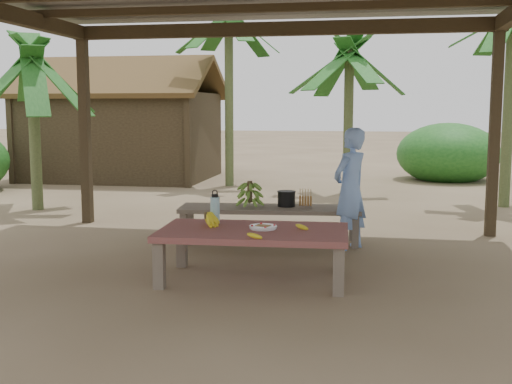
% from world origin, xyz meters
% --- Properties ---
extents(ground, '(80.00, 80.00, 0.00)m').
position_xyz_m(ground, '(0.00, 0.00, 0.00)').
color(ground, brown).
rests_on(ground, ground).
extents(work_table, '(1.84, 1.08, 0.50)m').
position_xyz_m(work_table, '(0.15, -0.38, 0.43)').
color(work_table, brown).
rests_on(work_table, ground).
extents(bench, '(2.25, 0.82, 0.45)m').
position_xyz_m(bench, '(0.04, 1.34, 0.39)').
color(bench, brown).
rests_on(bench, ground).
extents(ripe_banana_bunch, '(0.32, 0.30, 0.15)m').
position_xyz_m(ripe_banana_bunch, '(-0.34, -0.31, 0.58)').
color(ripe_banana_bunch, yellow).
rests_on(ripe_banana_bunch, work_table).
extents(plate, '(0.27, 0.27, 0.04)m').
position_xyz_m(plate, '(0.24, -0.35, 0.52)').
color(plate, white).
rests_on(plate, work_table).
extents(loose_banana_front, '(0.17, 0.09, 0.04)m').
position_xyz_m(loose_banana_front, '(0.24, -0.80, 0.52)').
color(loose_banana_front, yellow).
rests_on(loose_banana_front, work_table).
extents(loose_banana_side, '(0.16, 0.13, 0.04)m').
position_xyz_m(loose_banana_side, '(0.61, -0.29, 0.52)').
color(loose_banana_side, yellow).
rests_on(loose_banana_side, work_table).
extents(water_flask, '(0.09, 0.09, 0.34)m').
position_xyz_m(water_flask, '(-0.29, -0.13, 0.64)').
color(water_flask, teal).
rests_on(water_flask, work_table).
extents(green_banana_stalk, '(0.32, 0.32, 0.34)m').
position_xyz_m(green_banana_stalk, '(-0.21, 1.32, 0.62)').
color(green_banana_stalk, '#598C2D').
rests_on(green_banana_stalk, bench).
extents(cooking_pot, '(0.22, 0.22, 0.18)m').
position_xyz_m(cooking_pot, '(0.23, 1.43, 0.54)').
color(cooking_pot, black).
rests_on(cooking_pot, bench).
extents(skewer_rack, '(0.19, 0.10, 0.24)m').
position_xyz_m(skewer_rack, '(0.48, 1.33, 0.57)').
color(skewer_rack, '#A57F47').
rests_on(skewer_rack, bench).
extents(woman, '(0.58, 0.62, 1.43)m').
position_xyz_m(woman, '(1.02, 1.19, 0.72)').
color(woman, '#779AE0').
rests_on(woman, ground).
extents(hut, '(4.40, 3.43, 2.85)m').
position_xyz_m(hut, '(-4.50, 8.00, 1.10)').
color(hut, black).
rests_on(hut, ground).
extents(banana_plant_n, '(1.80, 1.80, 2.93)m').
position_xyz_m(banana_plant_n, '(0.81, 6.01, 2.45)').
color(banana_plant_n, '#596638').
rests_on(banana_plant_n, ground).
extents(banana_plant_nw, '(1.80, 1.80, 3.82)m').
position_xyz_m(banana_plant_nw, '(-1.72, 6.97, 3.31)').
color(banana_plant_nw, '#596638').
rests_on(banana_plant_nw, ground).
extents(banana_plant_w, '(1.80, 1.80, 2.65)m').
position_xyz_m(banana_plant_w, '(-4.12, 3.26, 2.17)').
color(banana_plant_w, '#596638').
rests_on(banana_plant_w, ground).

